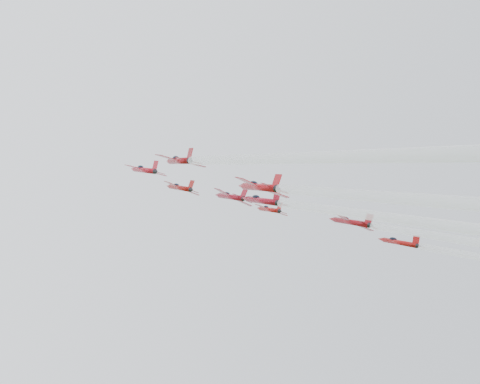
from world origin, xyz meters
TOP-DOWN VIEW (x-y plane):
  - jet_lead at (0.24, 28.66)m, footprint 10.16×13.06m
  - jet_row2_left at (-15.37, 15.92)m, footprint 9.82×12.63m
  - jet_row2_center at (2.95, 9.99)m, footprint 9.97×12.82m
  - jet_row2_right at (12.77, 9.00)m, footprint 8.46×10.87m
  - jet_center at (2.50, -45.65)m, footprint 10.42×99.02m
  - jet_rear_farleft at (-23.36, -50.51)m, footprint 8.46×80.34m

SIDE VIEW (x-z plane):
  - jet_rear_farleft at x=-23.36m, z-range 79.53..125.77m
  - jet_center at x=2.50m, z-range 76.91..133.91m
  - jet_row2_right at x=12.77m, z-range 133.12..139.85m
  - jet_row2_center at x=2.95m, z-range 133.09..141.03m
  - jet_row2_left at x=-15.37m, z-range 136.52..144.33m
  - jet_lead at x=0.24m, z-range 143.62..151.70m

